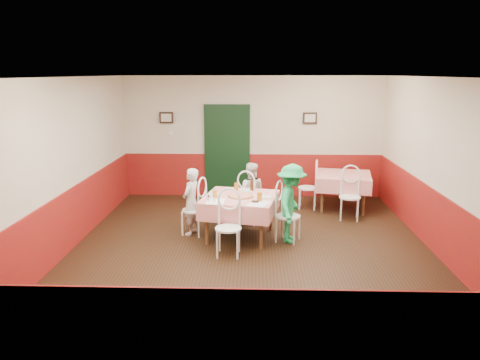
{
  "coord_description": "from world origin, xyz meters",
  "views": [
    {
      "loc": [
        0.06,
        -7.3,
        2.87
      ],
      "look_at": [
        -0.2,
        0.58,
        1.05
      ],
      "focal_mm": 35.0,
      "sensor_mm": 36.0,
      "label": 1
    }
  ],
  "objects_px": {
    "wallet": "(255,202)",
    "main_table": "(240,217)",
    "chair_right": "(288,216)",
    "chair_second_a": "(308,188)",
    "glass_a": "(215,195)",
    "chair_far": "(250,201)",
    "beer_bottle": "(252,185)",
    "diner_right": "(291,204)",
    "second_table": "(343,192)",
    "chair_left": "(194,210)",
    "diner_left": "(191,202)",
    "pizza": "(241,196)",
    "diner_far": "(250,193)",
    "glass_b": "(260,197)",
    "chair_second_b": "(350,197)",
    "chair_near": "(228,228)",
    "glass_c": "(236,187)"
  },
  "relations": [
    {
      "from": "second_table",
      "to": "diner_left",
      "type": "xyz_separation_m",
      "value": [
        -3.03,
        -1.73,
        0.23
      ]
    },
    {
      "from": "second_table",
      "to": "glass_c",
      "type": "height_order",
      "value": "glass_c"
    },
    {
      "from": "second_table",
      "to": "diner_left",
      "type": "relative_size",
      "value": 0.92
    },
    {
      "from": "chair_far",
      "to": "wallet",
      "type": "xyz_separation_m",
      "value": [
        0.11,
        -1.21,
        0.32
      ]
    },
    {
      "from": "main_table",
      "to": "wallet",
      "type": "bearing_deg",
      "value": -54.93
    },
    {
      "from": "chair_second_b",
      "to": "diner_far",
      "type": "relative_size",
      "value": 0.76
    },
    {
      "from": "second_table",
      "to": "chair_second_b",
      "type": "xyz_separation_m",
      "value": [
        0.0,
        -0.75,
        0.08
      ]
    },
    {
      "from": "second_table",
      "to": "chair_left",
      "type": "distance_m",
      "value": 3.45
    },
    {
      "from": "chair_far",
      "to": "chair_second_a",
      "type": "distance_m",
      "value": 1.63
    },
    {
      "from": "chair_second_a",
      "to": "pizza",
      "type": "distance_m",
      "value": 2.4
    },
    {
      "from": "beer_bottle",
      "to": "diner_right",
      "type": "relative_size",
      "value": 0.17
    },
    {
      "from": "chair_right",
      "to": "chair_second_a",
      "type": "distance_m",
      "value": 2.13
    },
    {
      "from": "main_table",
      "to": "chair_far",
      "type": "relative_size",
      "value": 1.36
    },
    {
      "from": "chair_far",
      "to": "beer_bottle",
      "type": "bearing_deg",
      "value": 117.96
    },
    {
      "from": "pizza",
      "to": "diner_left",
      "type": "height_order",
      "value": "diner_left"
    },
    {
      "from": "chair_far",
      "to": "diner_far",
      "type": "xyz_separation_m",
      "value": [
        0.01,
        0.05,
        0.14
      ]
    },
    {
      "from": "main_table",
      "to": "chair_left",
      "type": "height_order",
      "value": "chair_left"
    },
    {
      "from": "chair_right",
      "to": "diner_far",
      "type": "relative_size",
      "value": 0.76
    },
    {
      "from": "main_table",
      "to": "pizza",
      "type": "bearing_deg",
      "value": -70.41
    },
    {
      "from": "chair_second_a",
      "to": "glass_a",
      "type": "xyz_separation_m",
      "value": [
        -1.82,
        -2.05,
        0.38
      ]
    },
    {
      "from": "chair_near",
      "to": "diner_right",
      "type": "distance_m",
      "value": 1.26
    },
    {
      "from": "glass_a",
      "to": "diner_far",
      "type": "height_order",
      "value": "diner_far"
    },
    {
      "from": "glass_b",
      "to": "chair_second_b",
      "type": "bearing_deg",
      "value": 38.79
    },
    {
      "from": "chair_far",
      "to": "chair_near",
      "type": "bearing_deg",
      "value": 101.67
    },
    {
      "from": "main_table",
      "to": "diner_right",
      "type": "relative_size",
      "value": 0.89
    },
    {
      "from": "diner_far",
      "to": "chair_second_a",
      "type": "bearing_deg",
      "value": -135.32
    },
    {
      "from": "chair_left",
      "to": "beer_bottle",
      "type": "distance_m",
      "value": 1.14
    },
    {
      "from": "diner_right",
      "to": "chair_far",
      "type": "bearing_deg",
      "value": 47.7
    },
    {
      "from": "second_table",
      "to": "glass_a",
      "type": "bearing_deg",
      "value": -141.47
    },
    {
      "from": "wallet",
      "to": "diner_far",
      "type": "bearing_deg",
      "value": 105.2
    },
    {
      "from": "chair_near",
      "to": "pizza",
      "type": "bearing_deg",
      "value": 80.55
    },
    {
      "from": "chair_left",
      "to": "chair_second_b",
      "type": "bearing_deg",
      "value": 126.07
    },
    {
      "from": "chair_second_b",
      "to": "diner_left",
      "type": "distance_m",
      "value": 3.19
    },
    {
      "from": "wallet",
      "to": "main_table",
      "type": "bearing_deg",
      "value": 135.84
    },
    {
      "from": "chair_right",
      "to": "wallet",
      "type": "height_order",
      "value": "chair_right"
    },
    {
      "from": "glass_a",
      "to": "wallet",
      "type": "bearing_deg",
      "value": -18.34
    },
    {
      "from": "glass_b",
      "to": "diner_far",
      "type": "bearing_deg",
      "value": 98.12
    },
    {
      "from": "second_table",
      "to": "diner_right",
      "type": "xyz_separation_m",
      "value": [
        -1.26,
        -2.06,
        0.31
      ]
    },
    {
      "from": "wallet",
      "to": "diner_left",
      "type": "bearing_deg",
      "value": 165.33
    },
    {
      "from": "beer_bottle",
      "to": "wallet",
      "type": "distance_m",
      "value": 0.78
    },
    {
      "from": "beer_bottle",
      "to": "diner_left",
      "type": "height_order",
      "value": "diner_left"
    },
    {
      "from": "glass_b",
      "to": "diner_right",
      "type": "xyz_separation_m",
      "value": [
        0.55,
        0.14,
        -0.15
      ]
    },
    {
      "from": "main_table",
      "to": "wallet",
      "type": "xyz_separation_m",
      "value": [
        0.27,
        -0.38,
        0.4
      ]
    },
    {
      "from": "glass_b",
      "to": "wallet",
      "type": "distance_m",
      "value": 0.12
    },
    {
      "from": "chair_second_a",
      "to": "glass_a",
      "type": "height_order",
      "value": "chair_second_a"
    },
    {
      "from": "second_table",
      "to": "wallet",
      "type": "relative_size",
      "value": 10.18
    },
    {
      "from": "beer_bottle",
      "to": "wallet",
      "type": "bearing_deg",
      "value": -85.24
    },
    {
      "from": "glass_a",
      "to": "diner_far",
      "type": "distance_m",
      "value": 1.21
    },
    {
      "from": "chair_far",
      "to": "diner_far",
      "type": "relative_size",
      "value": 0.76
    },
    {
      "from": "chair_left",
      "to": "chair_far",
      "type": "height_order",
      "value": "same"
    }
  ]
}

